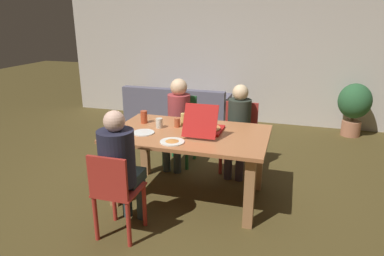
{
  "coord_description": "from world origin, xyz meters",
  "views": [
    {
      "loc": [
        1.05,
        -3.39,
        1.99
      ],
      "look_at": [
        0.0,
        0.1,
        0.8
      ],
      "focal_mm": 32.22,
      "sensor_mm": 36.0,
      "label": 1
    }
  ],
  "objects_px": {
    "drinking_glass_1": "(183,119)",
    "couch": "(178,111)",
    "person_0": "(120,162)",
    "person_1": "(238,123)",
    "chair_0": "(115,192)",
    "plate_1": "(143,133)",
    "chair_1": "(240,134)",
    "chair_2": "(181,128)",
    "plate_0": "(172,141)",
    "drinking_glass_0": "(177,123)",
    "pizza_box_0": "(205,128)",
    "dining_table": "(189,144)",
    "drinking_glass_3": "(159,123)",
    "person_2": "(178,116)",
    "potted_plant": "(354,105)",
    "drinking_glass_2": "(144,117)"
  },
  "relations": [
    {
      "from": "drinking_glass_0",
      "to": "dining_table",
      "type": "bearing_deg",
      "value": -36.65
    },
    {
      "from": "drinking_glass_3",
      "to": "plate_1",
      "type": "bearing_deg",
      "value": -113.53
    },
    {
      "from": "pizza_box_0",
      "to": "drinking_glass_3",
      "type": "xyz_separation_m",
      "value": [
        -0.53,
        -0.01,
        0.01
      ]
    },
    {
      "from": "chair_0",
      "to": "plate_1",
      "type": "bearing_deg",
      "value": 93.92
    },
    {
      "from": "person_1",
      "to": "pizza_box_0",
      "type": "bearing_deg",
      "value": -108.44
    },
    {
      "from": "person_1",
      "to": "pizza_box_0",
      "type": "distance_m",
      "value": 0.79
    },
    {
      "from": "dining_table",
      "to": "plate_0",
      "type": "xyz_separation_m",
      "value": [
        -0.07,
        -0.35,
        0.14
      ]
    },
    {
      "from": "person_0",
      "to": "person_1",
      "type": "height_order",
      "value": "person_0"
    },
    {
      "from": "chair_2",
      "to": "couch",
      "type": "height_order",
      "value": "chair_2"
    },
    {
      "from": "chair_0",
      "to": "potted_plant",
      "type": "distance_m",
      "value": 4.5
    },
    {
      "from": "pizza_box_0",
      "to": "plate_0",
      "type": "distance_m",
      "value": 0.47
    },
    {
      "from": "plate_1",
      "to": "drinking_glass_0",
      "type": "distance_m",
      "value": 0.42
    },
    {
      "from": "dining_table",
      "to": "plate_1",
      "type": "height_order",
      "value": "plate_1"
    },
    {
      "from": "chair_0",
      "to": "drinking_glass_1",
      "type": "distance_m",
      "value": 1.26
    },
    {
      "from": "chair_1",
      "to": "plate_1",
      "type": "distance_m",
      "value": 1.45
    },
    {
      "from": "chair_2",
      "to": "person_2",
      "type": "height_order",
      "value": "person_2"
    },
    {
      "from": "pizza_box_0",
      "to": "dining_table",
      "type": "bearing_deg",
      "value": -159.41
    },
    {
      "from": "drinking_glass_0",
      "to": "potted_plant",
      "type": "distance_m",
      "value": 3.51
    },
    {
      "from": "person_0",
      "to": "person_1",
      "type": "relative_size",
      "value": 1.04
    },
    {
      "from": "drinking_glass_1",
      "to": "couch",
      "type": "relative_size",
      "value": 0.07
    },
    {
      "from": "drinking_glass_1",
      "to": "person_2",
      "type": "bearing_deg",
      "value": 115.43
    },
    {
      "from": "person_0",
      "to": "plate_0",
      "type": "height_order",
      "value": "person_0"
    },
    {
      "from": "dining_table",
      "to": "person_0",
      "type": "height_order",
      "value": "person_0"
    },
    {
      "from": "plate_1",
      "to": "drinking_glass_0",
      "type": "relative_size",
      "value": 2.29
    },
    {
      "from": "drinking_glass_3",
      "to": "potted_plant",
      "type": "height_order",
      "value": "potted_plant"
    },
    {
      "from": "person_2",
      "to": "drinking_glass_1",
      "type": "xyz_separation_m",
      "value": [
        0.27,
        -0.56,
        0.14
      ]
    },
    {
      "from": "person_2",
      "to": "pizza_box_0",
      "type": "distance_m",
      "value": 0.95
    },
    {
      "from": "person_1",
      "to": "plate_0",
      "type": "distance_m",
      "value": 1.25
    },
    {
      "from": "chair_0",
      "to": "drinking_glass_3",
      "type": "height_order",
      "value": "drinking_glass_3"
    },
    {
      "from": "pizza_box_0",
      "to": "couch",
      "type": "distance_m",
      "value": 2.79
    },
    {
      "from": "dining_table",
      "to": "chair_1",
      "type": "relative_size",
      "value": 1.89
    },
    {
      "from": "chair_0",
      "to": "chair_2",
      "type": "bearing_deg",
      "value": 90.0
    },
    {
      "from": "chair_1",
      "to": "pizza_box_0",
      "type": "xyz_separation_m",
      "value": [
        -0.25,
        -0.88,
        0.34
      ]
    },
    {
      "from": "chair_1",
      "to": "chair_2",
      "type": "height_order",
      "value": "chair_2"
    },
    {
      "from": "drinking_glass_1",
      "to": "couch",
      "type": "xyz_separation_m",
      "value": [
        -0.87,
        2.29,
        -0.57
      ]
    },
    {
      "from": "plate_1",
      "to": "drinking_glass_2",
      "type": "bearing_deg",
      "value": 112.93
    },
    {
      "from": "chair_1",
      "to": "potted_plant",
      "type": "distance_m",
      "value": 2.5
    },
    {
      "from": "person_2",
      "to": "chair_1",
      "type": "bearing_deg",
      "value": 9.21
    },
    {
      "from": "drinking_glass_3",
      "to": "pizza_box_0",
      "type": "bearing_deg",
      "value": 1.08
    },
    {
      "from": "plate_1",
      "to": "drinking_glass_1",
      "type": "xyz_separation_m",
      "value": [
        0.32,
        0.42,
        0.06
      ]
    },
    {
      "from": "chair_0",
      "to": "chair_1",
      "type": "distance_m",
      "value": 2.05
    },
    {
      "from": "plate_0",
      "to": "drinking_glass_3",
      "type": "distance_m",
      "value": 0.5
    },
    {
      "from": "person_0",
      "to": "person_2",
      "type": "height_order",
      "value": "person_0"
    },
    {
      "from": "drinking_glass_1",
      "to": "potted_plant",
      "type": "distance_m",
      "value": 3.41
    },
    {
      "from": "dining_table",
      "to": "pizza_box_0",
      "type": "height_order",
      "value": "pizza_box_0"
    },
    {
      "from": "person_1",
      "to": "plate_1",
      "type": "relative_size",
      "value": 4.91
    },
    {
      "from": "pizza_box_0",
      "to": "drinking_glass_2",
      "type": "xyz_separation_m",
      "value": [
        -0.77,
        0.11,
        0.03
      ]
    },
    {
      "from": "person_2",
      "to": "plate_0",
      "type": "xyz_separation_m",
      "value": [
        0.34,
        -1.16,
        0.08
      ]
    },
    {
      "from": "person_0",
      "to": "drinking_glass_3",
      "type": "relative_size",
      "value": 10.86
    },
    {
      "from": "chair_1",
      "to": "drinking_glass_1",
      "type": "xyz_separation_m",
      "value": [
        -0.56,
        -0.7,
        0.36
      ]
    }
  ]
}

